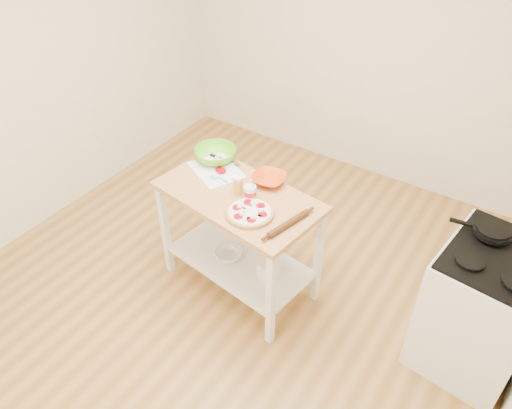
{
  "coord_description": "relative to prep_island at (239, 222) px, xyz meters",
  "views": [
    {
      "loc": [
        1.63,
        -2.09,
        3.01
      ],
      "look_at": [
        0.11,
        0.2,
        0.84
      ],
      "focal_mm": 35.0,
      "sensor_mm": 36.0,
      "label": 1
    }
  ],
  "objects": [
    {
      "name": "room_shell",
      "position": [
        0.02,
        -0.17,
        0.7
      ],
      "size": [
        4.04,
        4.54,
        2.74
      ],
      "color": "#B17F41",
      "rests_on": "ground"
    },
    {
      "name": "green_bowl",
      "position": [
        -0.4,
        0.26,
        0.3
      ],
      "size": [
        0.39,
        0.39,
        0.1
      ],
      "primitive_type": "imported",
      "rotation": [
        0.0,
        0.0,
        -0.25
      ],
      "color": "#63C91D",
      "rests_on": "prep_island"
    },
    {
      "name": "gas_stove",
      "position": [
        1.7,
        0.33,
        -0.17
      ],
      "size": [
        0.71,
        0.8,
        1.11
      ],
      "rotation": [
        0.0,
        0.0,
        -0.11
      ],
      "color": "white",
      "rests_on": "ground"
    },
    {
      "name": "shelf_glass_bowl",
      "position": [
        -0.09,
        -0.03,
        -0.35
      ],
      "size": [
        0.23,
        0.23,
        0.07
      ],
      "primitive_type": "imported",
      "rotation": [
        0.0,
        0.0,
        0.05
      ],
      "color": "silver",
      "rests_on": "prep_island"
    },
    {
      "name": "prep_island",
      "position": [
        0.0,
        0.0,
        0.0
      ],
      "size": [
        1.24,
        0.79,
        0.9
      ],
      "rotation": [
        0.0,
        0.0,
        -0.14
      ],
      "color": "tan",
      "rests_on": "ground"
    },
    {
      "name": "cutting_board",
      "position": [
        -0.3,
        0.15,
        0.26
      ],
      "size": [
        0.49,
        0.44,
        0.04
      ],
      "rotation": [
        0.0,
        0.0,
        -0.45
      ],
      "color": "white",
      "rests_on": "prep_island"
    },
    {
      "name": "beer_pint",
      "position": [
        -0.01,
        0.01,
        0.33
      ],
      "size": [
        0.07,
        0.07,
        0.15
      ],
      "color": "gold",
      "rests_on": "prep_island"
    },
    {
      "name": "knife",
      "position": [
        -0.36,
        0.28,
        0.27
      ],
      "size": [
        0.27,
        0.04,
        0.01
      ],
      "rotation": [
        0.0,
        0.0,
        0.01
      ],
      "color": "silver",
      "rests_on": "cutting_board"
    },
    {
      "name": "shelf_bin",
      "position": [
        0.28,
        -0.02,
        -0.32
      ],
      "size": [
        0.15,
        0.15,
        0.13
      ],
      "primitive_type": "cube",
      "rotation": [
        0.0,
        0.0,
        -0.14
      ],
      "color": "white",
      "rests_on": "prep_island"
    },
    {
      "name": "rolling_pin",
      "position": [
        0.47,
        -0.1,
        0.27
      ],
      "size": [
        0.13,
        0.35,
        0.04
      ],
      "primitive_type": "cylinder",
      "rotation": [
        1.57,
        0.0,
        -0.24
      ],
      "color": "#522E12",
      "rests_on": "prep_island"
    },
    {
      "name": "spatula",
      "position": [
        -0.22,
        0.06,
        0.27
      ],
      "size": [
        0.16,
        0.05,
        0.01
      ],
      "rotation": [
        0.0,
        0.0,
        -0.16
      ],
      "color": "#47C6C0",
      "rests_on": "cutting_board"
    },
    {
      "name": "skillet",
      "position": [
        1.58,
        0.48,
        0.33
      ],
      "size": [
        0.38,
        0.24,
        0.03
      ],
      "rotation": [
        0.0,
        0.0,
        0.14
      ],
      "color": "black",
      "rests_on": "gas_stove"
    },
    {
      "name": "yogurt_tub",
      "position": [
        0.1,
        0.01,
        0.3
      ],
      "size": [
        0.09,
        0.09,
        0.18
      ],
      "color": "white",
      "rests_on": "prep_island"
    },
    {
      "name": "orange_bowl",
      "position": [
        0.1,
        0.24,
        0.28
      ],
      "size": [
        0.27,
        0.27,
        0.06
      ],
      "primitive_type": "imported",
      "rotation": [
        0.0,
        0.0,
        0.15
      ],
      "color": "#E24814",
      "rests_on": "prep_island"
    },
    {
      "name": "pizza",
      "position": [
        0.19,
        -0.14,
        0.27
      ],
      "size": [
        0.33,
        0.33,
        0.05
      ],
      "rotation": [
        0.0,
        0.0,
        -0.08
      ],
      "color": "tan",
      "rests_on": "prep_island"
    }
  ]
}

